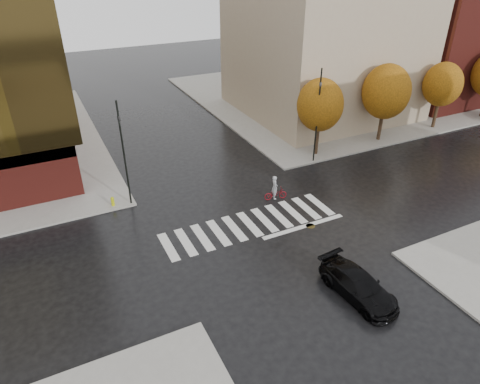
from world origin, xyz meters
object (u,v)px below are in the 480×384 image
at_px(cyclist, 275,191).
at_px(sedan, 358,285).
at_px(traffic_light_ne, 318,110).
at_px(traffic_light_nw, 123,148).
at_px(fire_hydrant, 113,201).

bearing_deg(cyclist, sedan, -174.35).
relative_size(cyclist, traffic_light_ne, 0.24).
bearing_deg(traffic_light_nw, traffic_light_ne, 66.06).
relative_size(sedan, traffic_light_ne, 0.61).
bearing_deg(traffic_light_ne, fire_hydrant, 10.78).
distance_m(cyclist, traffic_light_nw, 10.77).
xyz_separation_m(cyclist, traffic_light_nw, (-9.37, 3.80, 3.70)).
bearing_deg(traffic_light_ne, traffic_light_nw, 11.47).
xyz_separation_m(traffic_light_nw, fire_hydrant, (-1.20, 0.20, -3.82)).
relative_size(traffic_light_nw, fire_hydrant, 10.87).
xyz_separation_m(cyclist, fire_hydrant, (-10.57, 4.00, -0.12)).
distance_m(sedan, cyclist, 10.31).
xyz_separation_m(traffic_light_ne, fire_hydrant, (-16.50, 0.20, -4.02)).
bearing_deg(sedan, cyclist, 78.50).
distance_m(cyclist, fire_hydrant, 11.30).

